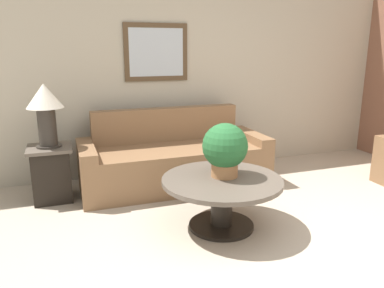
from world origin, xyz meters
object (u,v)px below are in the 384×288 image
at_px(coffee_table, 222,192).
at_px(potted_plant_on_table, 225,148).
at_px(couch_main, 174,161).
at_px(table_lamp, 45,106).
at_px(side_table, 52,173).

height_order(coffee_table, potted_plant_on_table, potted_plant_on_table).
distance_m(couch_main, table_lamp, 1.57).
bearing_deg(couch_main, side_table, -179.42).
bearing_deg(potted_plant_on_table, table_lamp, 142.52).
xyz_separation_m(coffee_table, side_table, (-1.47, 1.21, -0.04)).
bearing_deg(couch_main, coffee_table, -85.93).
relative_size(side_table, table_lamp, 0.90).
xyz_separation_m(couch_main, side_table, (-1.39, -0.01, 0.01)).
height_order(coffee_table, table_lamp, table_lamp).
bearing_deg(side_table, potted_plant_on_table, -37.48).
relative_size(coffee_table, potted_plant_on_table, 2.22).
bearing_deg(coffee_table, table_lamp, 140.53).
height_order(table_lamp, potted_plant_on_table, table_lamp).
distance_m(side_table, table_lamp, 0.73).
xyz_separation_m(coffee_table, potted_plant_on_table, (0.04, 0.05, 0.40)).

